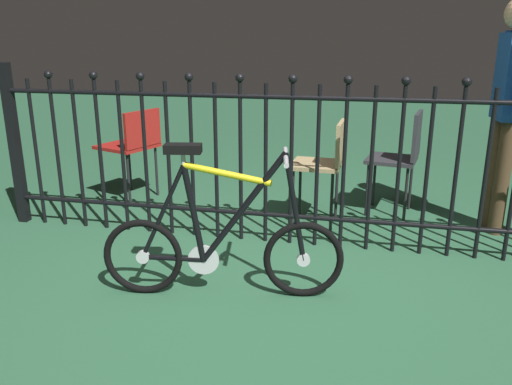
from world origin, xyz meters
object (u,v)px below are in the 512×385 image
Objects in this scene: bicycle at (222,245)px; chair_charcoal at (402,153)px; chair_red at (133,143)px; person_visitor at (510,96)px; chair_tan at (325,160)px.

chair_charcoal is at bearing 57.86° from bicycle.
chair_charcoal is (1.06, 1.69, 0.22)m from bicycle.
chair_red is 0.48× the size of person_visitor.
bicycle is 1.41m from chair_tan.
chair_charcoal is 2.35m from chair_red.
chair_charcoal is 0.51× the size of person_visitor.
chair_red is at bearing 128.50° from bicycle.
chair_red is (-1.29, 1.62, 0.21)m from bicycle.
chair_red is (-1.75, 0.31, 0.00)m from chair_tan.
chair_red is at bearing 170.05° from chair_tan.
chair_charcoal reaches higher than chair_red.
chair_red is at bearing -178.28° from chair_charcoal.
chair_tan is 1.40m from person_visitor.
person_visitor reaches higher than chair_red.
bicycle is 0.80× the size of person_visitor.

